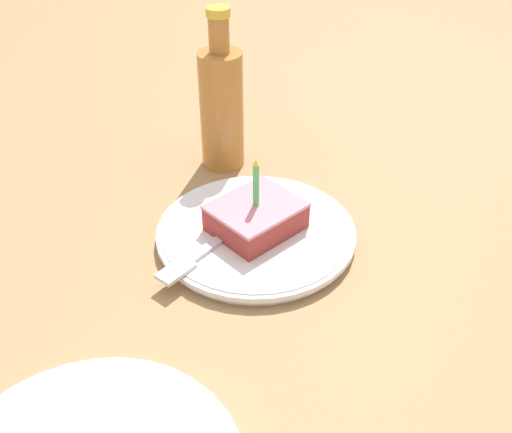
% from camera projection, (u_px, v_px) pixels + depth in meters
% --- Properties ---
extents(ground_plane, '(2.40, 2.40, 0.04)m').
position_uv_depth(ground_plane, '(249.00, 237.00, 0.80)').
color(ground_plane, '#9E754C').
rests_on(ground_plane, ground).
extents(plate, '(0.25, 0.25, 0.02)m').
position_uv_depth(plate, '(256.00, 233.00, 0.75)').
color(plate, silver).
rests_on(plate, ground_plane).
extents(cake_slice, '(0.09, 0.10, 0.10)m').
position_uv_depth(cake_slice, '(256.00, 216.00, 0.74)').
color(cake_slice, '#99332D').
rests_on(cake_slice, plate).
extents(fork, '(0.04, 0.17, 0.00)m').
position_uv_depth(fork, '(207.00, 249.00, 0.71)').
color(fork, silver).
rests_on(fork, plate).
extents(bottle, '(0.06, 0.06, 0.23)m').
position_uv_depth(bottle, '(222.00, 105.00, 0.86)').
color(bottle, '#B27233').
rests_on(bottle, ground_plane).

